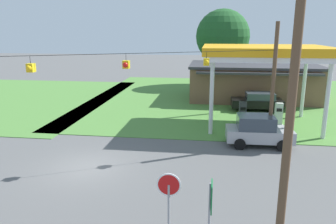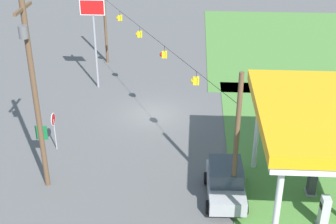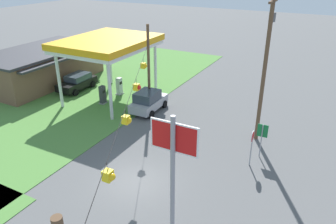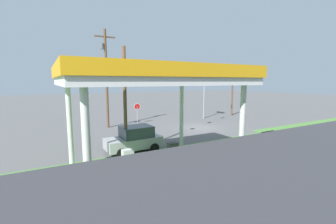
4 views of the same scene
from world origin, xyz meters
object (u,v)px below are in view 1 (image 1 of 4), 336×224
car_at_pumps_front (258,130)px  utility_pole_main (296,66)px  fuel_pump_near (242,114)px  car_at_pumps_rear (258,101)px  fuel_pump_far (278,115)px  gas_station_store (253,82)px  stop_sign_roadside (169,193)px  gas_station_canopy (265,54)px  route_sign (211,203)px  tree_behind_station (223,36)px

car_at_pumps_front → utility_pole_main: bearing=-94.3°
car_at_pumps_front → fuel_pump_near: bearing=95.1°
car_at_pumps_front → car_at_pumps_rear: (1.16, 9.25, -0.10)m
fuel_pump_far → car_at_pumps_front: bearing=-114.3°
gas_station_store → stop_sign_roadside: (-5.50, -24.57, -0.00)m
gas_station_canopy → fuel_pump_far: bearing=-0.1°
fuel_pump_near → utility_pole_main: 15.23m
route_sign → fuel_pump_far: bearing=72.0°
fuel_pump_near → fuel_pump_far: bearing=0.0°
fuel_pump_far → utility_pole_main: (-2.55, -14.34, 5.11)m
car_at_pumps_front → tree_behind_station: 23.35m
fuel_pump_near → car_at_pumps_rear: 4.93m
fuel_pump_far → route_sign: 15.98m
fuel_pump_far → car_at_pumps_rear: size_ratio=0.39×
car_at_pumps_rear → utility_pole_main: 19.70m
fuel_pump_near → fuel_pump_far: size_ratio=1.00×
gas_station_store → fuel_pump_far: gas_station_store is taller
car_at_pumps_front → car_at_pumps_rear: size_ratio=0.91×
fuel_pump_near → stop_sign_roadside: stop_sign_roadside is taller
gas_station_store → fuel_pump_near: (-1.83, -9.72, -0.99)m
gas_station_canopy → car_at_pumps_front: 6.41m
gas_station_canopy → fuel_pump_near: gas_station_canopy is taller
stop_sign_roadside → tree_behind_station: (2.48, 32.92, 4.39)m
gas_station_canopy → tree_behind_station: tree_behind_station is taller
fuel_pump_far → utility_pole_main: bearing=-100.1°
gas_station_canopy → fuel_pump_far: (1.31, -0.00, -4.51)m
car_at_pumps_front → car_at_pumps_rear: 9.32m
fuel_pump_near → car_at_pumps_rear: bearing=69.8°
gas_station_canopy → utility_pole_main: size_ratio=0.82×
car_at_pumps_front → stop_sign_roadside: stop_sign_roadside is taller
gas_station_store → car_at_pumps_front: size_ratio=3.17×
gas_station_canopy → stop_sign_roadside: bearing=-108.5°
fuel_pump_far → tree_behind_station: size_ratio=0.18×
fuel_pump_far → stop_sign_roadside: (-6.29, -14.86, 0.99)m
gas_station_store → fuel_pump_far: (0.80, -9.72, -0.99)m
fuel_pump_near → route_sign: route_sign is taller
utility_pole_main → gas_station_store: bearing=85.8°
fuel_pump_near → tree_behind_station: 18.89m
gas_station_canopy → tree_behind_station: bearing=97.9°
car_at_pumps_rear → stop_sign_roadside: (-5.37, -19.48, 0.95)m
tree_behind_station → car_at_pumps_front: bearing=-85.7°
utility_pole_main → tree_behind_station: (-1.26, 32.41, 0.27)m
fuel_pump_near → fuel_pump_far: (2.63, 0.00, 0.00)m
fuel_pump_far → car_at_pumps_front: size_ratio=0.43×
gas_station_canopy → route_sign: gas_station_canopy is taller
car_at_pumps_front → stop_sign_roadside: 11.10m
gas_station_canopy → car_at_pumps_front: gas_station_canopy is taller
fuel_pump_far → route_sign: (-4.93, -15.17, 0.89)m
gas_station_store → route_sign: bearing=-99.4°
fuel_pump_near → stop_sign_roadside: size_ratio=0.69×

